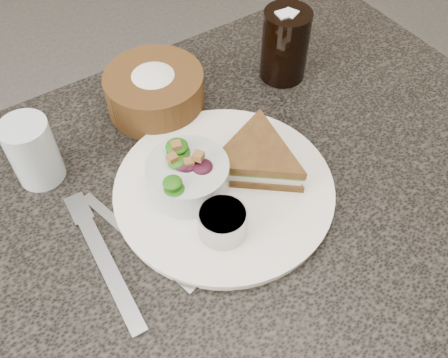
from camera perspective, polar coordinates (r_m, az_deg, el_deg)
dining_table at (r=1.04m, az=0.70°, el=-14.11°), size 1.00×0.70×0.75m
dinner_plate at (r=0.71m, az=0.00°, el=-1.18°), size 0.31×0.31×0.01m
sandwich at (r=0.71m, az=3.72°, el=2.37°), size 0.23×0.23×0.04m
salad_bowl at (r=0.68m, az=-4.17°, el=0.77°), size 0.14×0.14×0.07m
dressing_ramekin at (r=0.65m, az=-0.16°, el=-4.96°), size 0.07×0.07×0.04m
orange_wedge at (r=0.73m, az=-2.61°, el=2.79°), size 0.07×0.07×0.02m
fork at (r=0.66m, az=-13.20°, el=-9.66°), size 0.03×0.21×0.01m
knife at (r=0.68m, az=-10.01°, el=-6.91°), size 0.07×0.21×0.00m
bread_basket at (r=0.81m, az=-7.97°, el=10.51°), size 0.21×0.21×0.09m
cola_glass at (r=0.86m, az=7.02°, el=15.27°), size 0.10×0.10×0.13m
water_glass at (r=0.75m, az=-21.01°, el=2.95°), size 0.08×0.08×0.10m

